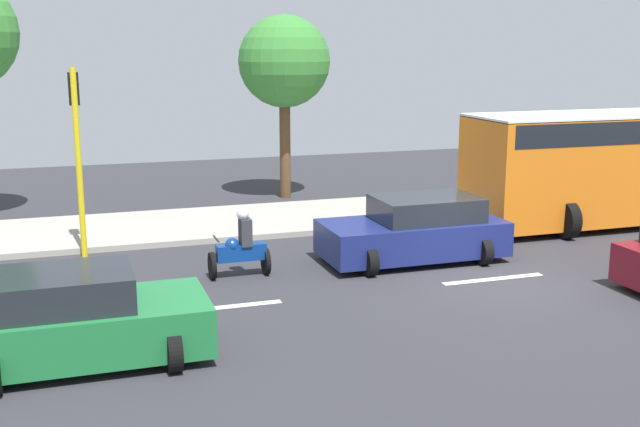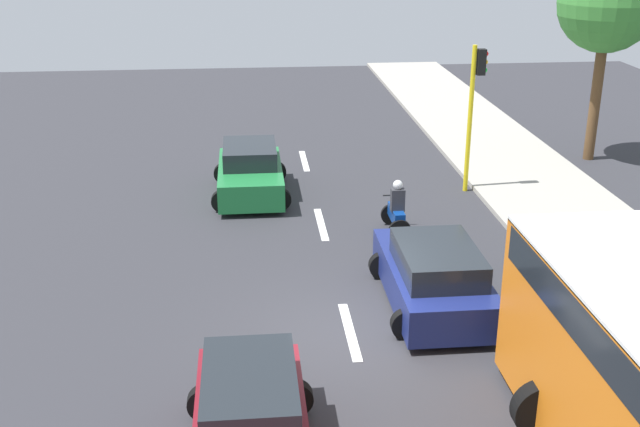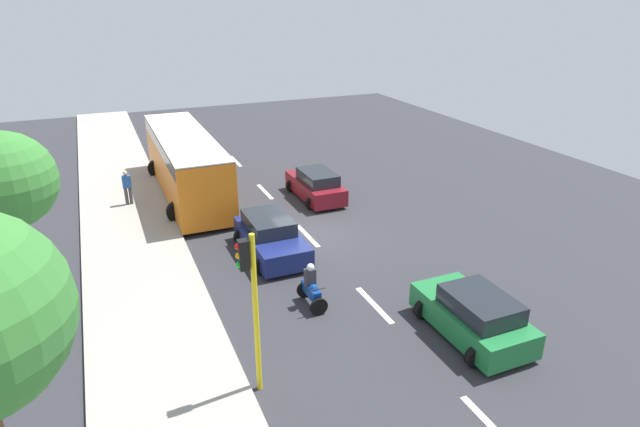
% 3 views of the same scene
% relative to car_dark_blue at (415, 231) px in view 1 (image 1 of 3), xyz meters
% --- Properties ---
extents(ground_plane, '(40.00, 60.00, 0.10)m').
position_rel_car_dark_blue_xyz_m(ground_plane, '(-1.96, -0.96, -0.76)').
color(ground_plane, '#2D2D33').
extents(sidewalk, '(4.00, 60.00, 0.15)m').
position_rel_car_dark_blue_xyz_m(sidewalk, '(5.04, -0.96, -0.64)').
color(sidewalk, '#9E998E').
rests_on(sidewalk, ground).
extents(lane_stripe_mid, '(0.20, 2.40, 0.01)m').
position_rel_car_dark_blue_xyz_m(lane_stripe_mid, '(-1.96, -0.96, -0.71)').
color(lane_stripe_mid, white).
rests_on(lane_stripe_mid, ground).
extents(lane_stripe_south, '(0.20, 2.40, 0.01)m').
position_rel_car_dark_blue_xyz_m(lane_stripe_south, '(-1.96, 5.04, -0.71)').
color(lane_stripe_south, white).
rests_on(lane_stripe_south, ground).
extents(car_dark_blue, '(2.35, 4.28, 1.52)m').
position_rel_car_dark_blue_xyz_m(car_dark_blue, '(0.00, 0.00, 0.00)').
color(car_dark_blue, navy).
rests_on(car_dark_blue, ground).
extents(car_green, '(2.32, 3.95, 1.52)m').
position_rel_car_dark_blue_xyz_m(car_green, '(-3.86, 7.70, -0.00)').
color(car_green, '#1E7238').
rests_on(car_green, ground).
extents(motorcycle, '(0.60, 1.30, 1.53)m').
position_rel_car_dark_blue_xyz_m(motorcycle, '(-0.02, 4.21, -0.07)').
color(motorcycle, black).
rests_on(motorcycle, ground).
extents(pedestrian_near_signal, '(0.40, 0.24, 1.69)m').
position_rel_car_dark_blue_xyz_m(pedestrian_near_signal, '(4.78, -7.53, 0.35)').
color(pedestrian_near_signal, '#3F3F3F').
rests_on(pedestrian_near_signal, sidewalk).
extents(traffic_light_corner, '(0.49, 0.24, 4.50)m').
position_rel_car_dark_blue_xyz_m(traffic_light_corner, '(2.89, 7.44, 2.22)').
color(traffic_light_corner, yellow).
rests_on(traffic_light_corner, ground).
extents(street_tree_center, '(2.98, 2.98, 5.98)m').
position_rel_car_dark_blue_xyz_m(street_tree_center, '(8.49, 0.78, 3.73)').
color(street_tree_center, brown).
rests_on(street_tree_center, ground).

